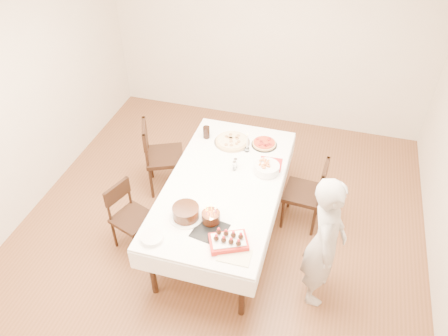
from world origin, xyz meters
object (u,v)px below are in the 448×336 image
(pizza_white, at_px, (232,141))
(taper_candle, at_px, (247,142))
(dining_table, at_px, (224,208))
(chair_left_savory, at_px, (165,156))
(strawberry_box, at_px, (228,241))
(person, at_px, (325,242))
(birthday_cake, at_px, (211,214))
(pasta_bowl, at_px, (267,168))
(cola_glass, at_px, (206,132))
(chair_left_dessert, at_px, (133,218))
(pizza_pepperoni, at_px, (264,144))
(layer_cake, at_px, (186,212))
(chair_right_savory, at_px, (303,193))

(pizza_white, distance_m, taper_candle, 0.25)
(dining_table, bearing_deg, chair_left_savory, 148.35)
(pizza_white, xyz_separation_m, strawberry_box, (0.36, -1.45, 0.02))
(dining_table, height_order, person, person)
(dining_table, distance_m, strawberry_box, 0.91)
(taper_candle, distance_m, birthday_cake, 1.13)
(pasta_bowl, bearing_deg, cola_glass, 152.54)
(chair_left_dessert, height_order, taper_candle, taper_candle)
(person, bearing_deg, birthday_cake, 92.57)
(pizza_white, relative_size, pasta_bowl, 1.55)
(person, bearing_deg, dining_table, 64.90)
(pizza_pepperoni, xyz_separation_m, pasta_bowl, (0.12, -0.45, 0.03))
(layer_cake, distance_m, strawberry_box, 0.51)
(chair_left_savory, height_order, birthday_cake, chair_left_savory)
(pizza_white, height_order, cola_glass, cola_glass)
(pizza_white, bearing_deg, strawberry_box, -76.02)
(person, relative_size, strawberry_box, 4.36)
(chair_left_dessert, relative_size, pizza_white, 1.91)
(chair_right_savory, xyz_separation_m, pasta_bowl, (-0.41, -0.13, 0.37))
(chair_left_dessert, xyz_separation_m, taper_candle, (0.98, 1.00, 0.48))
(chair_left_savory, distance_m, birthday_cake, 1.49)
(dining_table, xyz_separation_m, chair_left_savory, (-0.90, 0.56, 0.10))
(chair_left_savory, xyz_separation_m, layer_cake, (0.69, -1.12, 0.34))
(chair_left_savory, xyz_separation_m, birthday_cake, (0.93, -1.10, 0.37))
(chair_right_savory, xyz_separation_m, cola_glass, (-1.20, 0.28, 0.39))
(chair_right_savory, relative_size, taper_candle, 3.49)
(pizza_white, bearing_deg, chair_left_savory, -171.17)
(cola_glass, bearing_deg, chair_left_savory, -163.77)
(pizza_pepperoni, distance_m, birthday_cake, 1.31)
(chair_right_savory, xyz_separation_m, pizza_white, (-0.89, 0.27, 0.34))
(chair_left_savory, relative_size, chair_left_dessert, 1.20)
(chair_left_savory, relative_size, person, 0.65)
(person, height_order, pizza_pepperoni, person)
(dining_table, relative_size, chair_left_savory, 2.27)
(chair_left_savory, relative_size, layer_cake, 2.95)
(taper_candle, bearing_deg, pizza_white, 152.17)
(pizza_pepperoni, relative_size, strawberry_box, 0.87)
(pasta_bowl, height_order, taper_candle, taper_candle)
(chair_left_savory, height_order, chair_left_dessert, chair_left_savory)
(chair_right_savory, height_order, taper_candle, taper_candle)
(chair_left_savory, xyz_separation_m, strawberry_box, (1.16, -1.33, 0.32))
(chair_left_dessert, xyz_separation_m, person, (1.95, -0.07, 0.33))
(dining_table, relative_size, chair_right_savory, 2.46)
(chair_right_savory, xyz_separation_m, person, (0.29, -0.90, 0.29))
(dining_table, height_order, pizza_white, pizza_white)
(chair_left_savory, height_order, strawberry_box, chair_left_savory)
(chair_left_dessert, relative_size, birthday_cake, 4.59)
(chair_left_dessert, height_order, birthday_cake, birthday_cake)
(chair_right_savory, relative_size, strawberry_box, 2.62)
(chair_right_savory, bearing_deg, cola_glass, 170.52)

